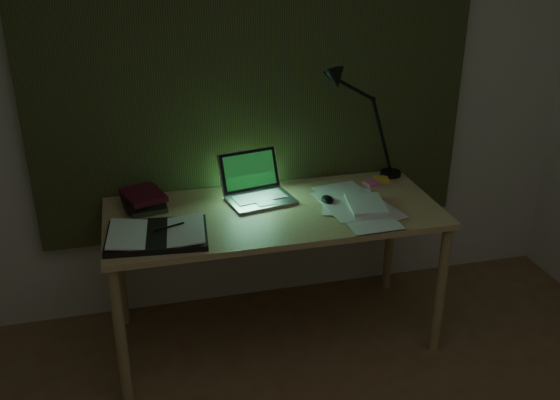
# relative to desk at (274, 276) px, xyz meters

# --- Properties ---
(wall_back) EXTENTS (3.50, 0.00, 2.50)m
(wall_back) POSITION_rel_desk_xyz_m (-0.00, 0.42, 0.89)
(wall_back) COLOR silver
(wall_back) RESTS_ON ground
(curtain) EXTENTS (2.20, 0.06, 2.00)m
(curtain) POSITION_rel_desk_xyz_m (-0.00, 0.38, 1.09)
(curtain) COLOR #2F381C
(curtain) RESTS_ON wall_back
(desk) EXTENTS (1.56, 0.68, 0.71)m
(desk) POSITION_rel_desk_xyz_m (0.00, 0.00, 0.00)
(desk) COLOR tan
(desk) RESTS_ON floor
(laptop) EXTENTS (0.37, 0.40, 0.22)m
(laptop) POSITION_rel_desk_xyz_m (-0.04, 0.11, 0.47)
(laptop) COLOR #B0B0B4
(laptop) RESTS_ON desk
(open_textbook) EXTENTS (0.45, 0.34, 0.04)m
(open_textbook) POSITION_rel_desk_xyz_m (-0.55, -0.15, 0.38)
(open_textbook) COLOR white
(open_textbook) RESTS_ON desk
(book_stack) EXTENTS (0.21, 0.24, 0.09)m
(book_stack) POSITION_rel_desk_xyz_m (-0.59, 0.17, 0.40)
(book_stack) COLOR white
(book_stack) RESTS_ON desk
(loose_papers) EXTENTS (0.46, 0.48, 0.02)m
(loose_papers) POSITION_rel_desk_xyz_m (0.38, -0.05, 0.37)
(loose_papers) COLOR white
(loose_papers) RESTS_ON desk
(mouse) EXTENTS (0.06, 0.09, 0.03)m
(mouse) POSITION_rel_desk_xyz_m (0.27, 0.02, 0.37)
(mouse) COLOR black
(mouse) RESTS_ON desk
(sticky_yellow) EXTENTS (0.08, 0.08, 0.02)m
(sticky_yellow) POSITION_rel_desk_xyz_m (0.63, 0.22, 0.36)
(sticky_yellow) COLOR yellow
(sticky_yellow) RESTS_ON desk
(sticky_pink) EXTENTS (0.08, 0.08, 0.01)m
(sticky_pink) POSITION_rel_desk_xyz_m (0.56, 0.18, 0.36)
(sticky_pink) COLOR pink
(sticky_pink) RESTS_ON desk
(desk_lamp) EXTENTS (0.46, 0.39, 0.59)m
(desk_lamp) POSITION_rel_desk_xyz_m (0.70, 0.27, 0.65)
(desk_lamp) COLOR black
(desk_lamp) RESTS_ON desk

